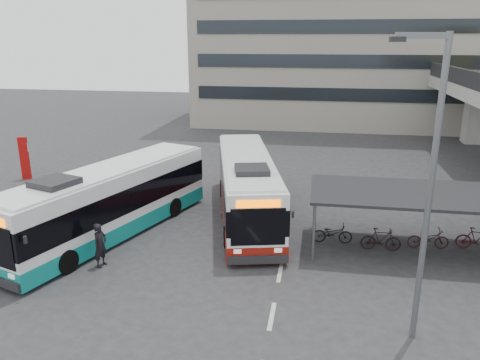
% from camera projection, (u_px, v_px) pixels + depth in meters
% --- Properties ---
extents(ground, '(120.00, 120.00, 0.00)m').
position_uv_depth(ground, '(216.00, 267.00, 18.31)').
color(ground, '#28282B').
rests_on(ground, ground).
extents(bike_shelter, '(10.00, 4.00, 2.54)m').
position_uv_depth(bike_shelter, '(432.00, 217.00, 19.32)').
color(bike_shelter, '#595B60').
rests_on(bike_shelter, ground).
extents(road_markings, '(0.15, 7.60, 0.01)m').
position_uv_depth(road_markings, '(272.00, 316.00, 15.07)').
color(road_markings, beige).
rests_on(road_markings, ground).
extents(bus_main, '(4.97, 11.52, 3.33)m').
position_uv_depth(bus_main, '(247.00, 187.00, 23.13)').
color(bus_main, white).
rests_on(bus_main, ground).
extents(bus_teal, '(6.00, 11.57, 3.37)m').
position_uv_depth(bus_teal, '(110.00, 202.00, 20.96)').
color(bus_teal, white).
rests_on(bus_teal, ground).
extents(pedestrian, '(0.56, 0.73, 1.77)m').
position_uv_depth(pedestrian, '(100.00, 245.00, 18.17)').
color(pedestrian, black).
rests_on(pedestrian, ground).
extents(lamp_post, '(1.54, 0.36, 8.76)m').
position_uv_depth(lamp_post, '(428.00, 177.00, 12.60)').
color(lamp_post, '#595B60').
rests_on(lamp_post, ground).
extents(sign_totem_north, '(0.58, 0.29, 2.72)m').
position_uv_depth(sign_totem_north, '(24.00, 158.00, 29.40)').
color(sign_totem_north, '#9F0B09').
rests_on(sign_totem_north, ground).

